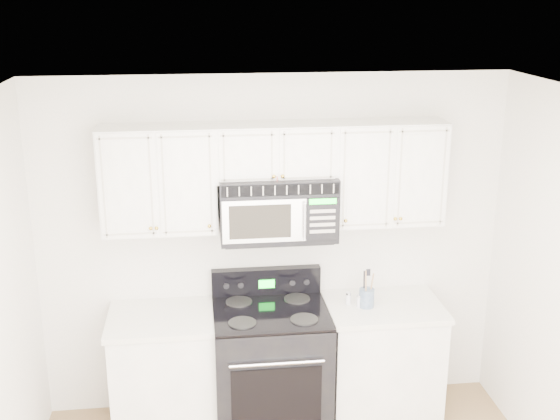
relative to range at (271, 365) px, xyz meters
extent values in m
cube|color=beige|center=(0.06, -1.40, 2.12)|extent=(3.50, 3.50, 0.01)
cube|color=white|center=(0.06, 0.35, 0.82)|extent=(3.50, 0.01, 2.60)
cube|color=white|center=(-0.74, 0.03, -0.04)|extent=(0.82, 0.63, 0.88)
cube|color=white|center=(-0.74, 0.03, 0.42)|extent=(0.86, 0.65, 0.04)
cube|color=black|center=(-0.74, 0.07, -0.43)|extent=(0.82, 0.55, 0.10)
cube|color=white|center=(0.86, 0.03, -0.04)|extent=(0.82, 0.63, 0.88)
cube|color=white|center=(0.86, 0.03, 0.42)|extent=(0.86, 0.65, 0.04)
cube|color=black|center=(0.86, 0.07, -0.43)|extent=(0.82, 0.55, 0.10)
cube|color=black|center=(0.00, -0.01, -0.02)|extent=(0.83, 0.71, 0.92)
cube|color=black|center=(0.00, -0.37, -0.03)|extent=(0.63, 0.01, 0.44)
cylinder|color=silver|center=(0.00, -0.39, 0.24)|extent=(0.66, 0.02, 0.02)
cube|color=black|center=(0.00, -0.01, 0.44)|extent=(0.83, 0.71, 0.02)
cube|color=black|center=(0.00, 0.31, 0.55)|extent=(0.83, 0.08, 0.22)
cube|color=#0AFF23|center=(0.00, 0.26, 0.55)|extent=(0.12, 0.00, 0.07)
cube|color=white|center=(-0.76, 0.18, 1.41)|extent=(0.80, 0.33, 0.75)
cube|color=white|center=(0.88, 0.18, 1.41)|extent=(0.80, 0.33, 0.75)
cube|color=white|center=(0.06, 0.18, 1.59)|extent=(0.84, 0.33, 0.39)
sphere|color=gold|center=(-0.78, 0.00, 1.12)|extent=(0.03, 0.03, 0.03)
sphere|color=gold|center=(-0.42, 0.00, 1.12)|extent=(0.03, 0.03, 0.03)
sphere|color=gold|center=(0.54, 0.00, 1.12)|extent=(0.03, 0.03, 0.03)
sphere|color=gold|center=(0.90, 0.00, 1.12)|extent=(0.03, 0.03, 0.03)
sphere|color=gold|center=(0.03, 0.00, 1.46)|extent=(0.03, 0.03, 0.03)
sphere|color=gold|center=(0.09, 0.00, 1.46)|extent=(0.03, 0.03, 0.03)
cylinder|color=red|center=(0.05, 0.00, 1.40)|extent=(0.01, 0.00, 0.11)
sphere|color=gold|center=(0.05, 0.00, 1.34)|extent=(0.03, 0.03, 0.03)
cube|color=black|center=(0.07, 0.14, 1.19)|extent=(0.83, 0.41, 0.46)
cube|color=#B8B1A8|center=(0.07, -0.06, 1.37)|extent=(0.81, 0.01, 0.08)
cube|color=silver|center=(-0.05, -0.07, 1.16)|extent=(0.58, 0.01, 0.31)
cube|color=black|center=(-0.08, -0.07, 1.16)|extent=(0.43, 0.01, 0.24)
cube|color=black|center=(0.36, -0.07, 1.16)|extent=(0.23, 0.01, 0.31)
cube|color=#0AFF23|center=(0.36, -0.08, 1.29)|extent=(0.19, 0.00, 0.04)
cylinder|color=silver|center=(0.23, -0.10, 1.16)|extent=(0.02, 0.02, 0.26)
cylinder|color=slate|center=(0.71, 0.01, 0.51)|extent=(0.11, 0.11, 0.14)
cylinder|color=#A47B54|center=(0.74, 0.01, 0.58)|extent=(0.01, 0.01, 0.24)
cylinder|color=black|center=(0.70, 0.04, 0.59)|extent=(0.01, 0.01, 0.26)
cylinder|color=#A47B54|center=(0.70, -0.02, 0.60)|extent=(0.01, 0.01, 0.28)
cylinder|color=silver|center=(0.59, 0.06, 0.48)|extent=(0.04, 0.04, 0.08)
cylinder|color=silver|center=(0.59, 0.06, 0.52)|extent=(0.04, 0.04, 0.02)
cylinder|color=silver|center=(0.66, 0.01, 0.48)|extent=(0.04, 0.04, 0.08)
cylinder|color=silver|center=(0.66, 0.01, 0.52)|extent=(0.04, 0.04, 0.02)
camera|label=1|loc=(-0.50, -4.61, 2.67)|focal=45.00mm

